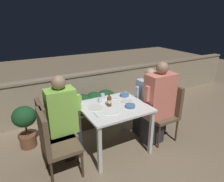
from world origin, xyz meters
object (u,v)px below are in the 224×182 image
at_px(chair_left_near, 52,140).
at_px(person_green_blouse, 64,119).
at_px(person_coral_top, 158,104).
at_px(person_blue_shirt, 147,102).
at_px(chair_left_far, 50,128).
at_px(beer_bottle, 109,101).
at_px(potted_plant, 25,123).
at_px(chair_right_far, 156,101).
at_px(chair_right_near, 166,108).

height_order(chair_left_near, person_green_blouse, person_green_blouse).
xyz_separation_m(person_coral_top, person_blue_shirt, (0.03, 0.29, -0.09)).
xyz_separation_m(chair_left_near, chair_left_far, (0.04, 0.30, 0.00)).
distance_m(person_coral_top, beer_bottle, 0.82).
distance_m(chair_left_far, person_green_blouse, 0.23).
relative_size(person_green_blouse, person_blue_shirt, 1.08).
xyz_separation_m(person_coral_top, potted_plant, (-1.92, 0.88, -0.25)).
height_order(person_coral_top, person_blue_shirt, person_coral_top).
bearing_deg(chair_right_far, potted_plant, 164.85).
bearing_deg(chair_right_near, beer_bottle, 169.14).
relative_size(person_blue_shirt, beer_bottle, 5.22).
xyz_separation_m(chair_right_far, person_blue_shirt, (-0.21, 0.00, 0.04)).
bearing_deg(person_coral_top, potted_plant, 155.45).
distance_m(chair_left_near, person_green_blouse, 0.40).
bearing_deg(potted_plant, chair_left_near, -75.27).
relative_size(chair_left_near, chair_left_far, 1.00).
distance_m(person_coral_top, person_blue_shirt, 0.31).
bearing_deg(chair_left_near, person_coral_top, -0.20).
xyz_separation_m(chair_right_far, potted_plant, (-2.16, 0.58, -0.13)).
height_order(person_coral_top, potted_plant, person_coral_top).
height_order(chair_left_far, chair_right_near, same).
height_order(chair_left_near, beer_bottle, beer_bottle).
relative_size(chair_right_near, beer_bottle, 4.18).
xyz_separation_m(chair_left_far, beer_bottle, (0.87, -0.12, 0.27)).
bearing_deg(chair_right_far, beer_bottle, -174.26).
relative_size(chair_right_near, person_coral_top, 0.70).
bearing_deg(beer_bottle, chair_left_near, -168.57).
height_order(chair_left_near, person_blue_shirt, person_blue_shirt).
distance_m(chair_right_near, chair_right_far, 0.29).
xyz_separation_m(chair_left_near, beer_bottle, (0.91, 0.18, 0.27)).
distance_m(chair_left_far, potted_plant, 0.64).
bearing_deg(chair_left_far, chair_right_far, -0.43).
bearing_deg(beer_bottle, chair_left_far, 172.33).
distance_m(chair_left_near, chair_right_near, 1.89).
bearing_deg(potted_plant, beer_bottle, -31.14).
distance_m(chair_right_near, beer_bottle, 1.04).
xyz_separation_m(chair_right_near, person_blue_shirt, (-0.18, 0.29, 0.04)).
bearing_deg(chair_right_near, chair_left_near, 179.82).
distance_m(chair_left_near, chair_right_far, 1.95).
distance_m(person_blue_shirt, potted_plant, 2.04).
xyz_separation_m(chair_right_near, beer_bottle, (-0.99, 0.19, 0.27)).
distance_m(chair_left_near, potted_plant, 0.91).
relative_size(person_green_blouse, chair_right_far, 1.35).
xyz_separation_m(person_green_blouse, chair_right_near, (1.65, -0.31, -0.09)).
relative_size(person_coral_top, chair_right_far, 1.43).
relative_size(chair_right_far, potted_plant, 1.35).
bearing_deg(chair_left_far, chair_right_near, -9.37).
relative_size(chair_right_near, chair_right_far, 1.00).
bearing_deg(chair_left_near, potted_plant, 104.73).
bearing_deg(chair_right_near, person_green_blouse, 169.47).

